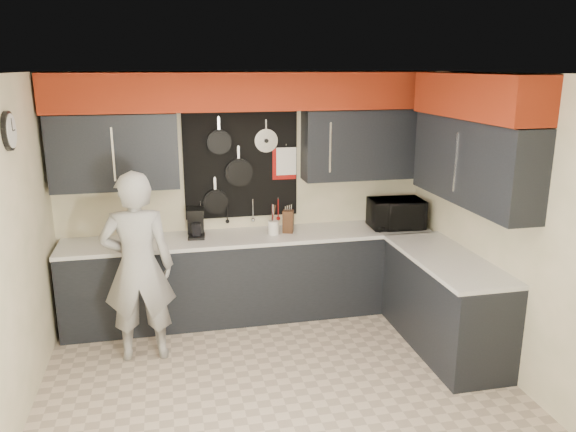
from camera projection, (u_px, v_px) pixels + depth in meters
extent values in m
plane|color=#C3AF98|center=(278.00, 385.00, 4.81)|extent=(4.00, 4.00, 0.00)
cube|color=#FBE7C2|center=(246.00, 194.00, 6.12)|extent=(4.00, 0.01, 2.60)
cube|color=black|center=(115.00, 152.00, 5.56)|extent=(1.24, 0.32, 0.75)
cube|color=black|center=(364.00, 144.00, 6.10)|extent=(1.34, 0.32, 0.75)
cube|color=maroon|center=(247.00, 92.00, 5.67)|extent=(3.94, 0.36, 0.38)
cube|color=black|center=(241.00, 165.00, 6.02)|extent=(1.22, 0.03, 1.15)
cylinder|color=black|center=(219.00, 142.00, 5.87)|extent=(0.26, 0.04, 0.26)
cylinder|color=black|center=(239.00, 172.00, 5.99)|extent=(0.30, 0.04, 0.30)
cylinder|color=black|center=(216.00, 202.00, 6.02)|extent=(0.27, 0.04, 0.27)
cylinder|color=silver|center=(266.00, 141.00, 5.97)|extent=(0.25, 0.02, 0.25)
cube|color=maroon|center=(284.00, 164.00, 6.10)|extent=(0.26, 0.01, 0.34)
cube|color=white|center=(286.00, 161.00, 6.08)|extent=(0.22, 0.01, 0.30)
cylinder|color=silver|center=(201.00, 212.00, 6.03)|extent=(0.01, 0.01, 0.20)
cylinder|color=silver|center=(227.00, 211.00, 6.09)|extent=(0.01, 0.01, 0.20)
cylinder|color=silver|center=(253.00, 209.00, 6.15)|extent=(0.01, 0.01, 0.20)
cylinder|color=silver|center=(278.00, 208.00, 6.21)|extent=(0.01, 0.01, 0.20)
cube|color=#FBE7C2|center=(502.00, 226.00, 4.89)|extent=(0.01, 3.50, 2.60)
cube|color=black|center=(473.00, 162.00, 5.00)|extent=(0.32, 1.70, 0.75)
cube|color=maroon|center=(476.00, 96.00, 4.85)|extent=(0.36, 1.70, 0.38)
cube|color=#FBE7C2|center=(8.00, 259.00, 4.06)|extent=(0.01, 3.50, 2.60)
cylinder|color=black|center=(9.00, 131.00, 4.21)|extent=(0.04, 0.30, 0.30)
cylinder|color=white|center=(12.00, 131.00, 4.22)|extent=(0.01, 0.26, 0.26)
cube|color=black|center=(252.00, 277.00, 6.07)|extent=(3.90, 0.60, 0.88)
cube|color=silver|center=(251.00, 237.00, 5.93)|extent=(3.90, 0.63, 0.04)
cube|color=black|center=(444.00, 304.00, 5.38)|extent=(0.60, 1.60, 0.88)
cube|color=silver|center=(446.00, 259.00, 5.26)|extent=(0.63, 1.60, 0.04)
cube|color=black|center=(256.00, 320.00, 5.92)|extent=(3.90, 0.06, 0.10)
imported|color=black|center=(396.00, 213.00, 6.17)|extent=(0.60, 0.43, 0.32)
cube|color=#381E11|center=(288.00, 221.00, 6.00)|extent=(0.14, 0.14, 0.24)
cylinder|color=white|center=(273.00, 228.00, 5.94)|extent=(0.11, 0.11, 0.15)
cube|color=black|center=(197.00, 236.00, 5.84)|extent=(0.19, 0.22, 0.03)
cube|color=black|center=(196.00, 221.00, 5.88)|extent=(0.17, 0.07, 0.28)
cube|color=black|center=(195.00, 211.00, 5.77)|extent=(0.19, 0.22, 0.06)
cylinder|color=black|center=(196.00, 229.00, 5.80)|extent=(0.10, 0.10, 0.13)
imported|color=#A1A19F|center=(138.00, 267.00, 5.07)|extent=(0.66, 0.45, 1.78)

